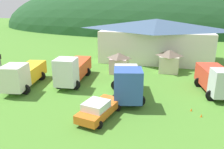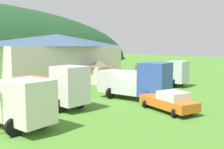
{
  "view_description": "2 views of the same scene",
  "coord_description": "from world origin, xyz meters",
  "px_view_note": "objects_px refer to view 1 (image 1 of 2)",
  "views": [
    {
      "loc": [
        4.25,
        -22.2,
        9.55
      ],
      "look_at": [
        -1.64,
        1.78,
        1.63
      ],
      "focal_mm": 36.49,
      "sensor_mm": 36.0,
      "label": 1
    },
    {
      "loc": [
        -17.72,
        -16.71,
        5.18
      ],
      "look_at": [
        1.71,
        4.14,
        1.94
      ],
      "focal_mm": 40.75,
      "sensor_mm": 36.0,
      "label": 2
    }
  ],
  "objects_px": {
    "traffic_cone_near_pickup": "(191,111)",
    "traffic_cone_mid_row": "(201,117)",
    "depot_building": "(156,39)",
    "play_shed_pink": "(119,63)",
    "service_pickup_orange": "(99,109)",
    "heavy_rig_white": "(73,69)",
    "tow_truck_silver": "(217,79)",
    "play_shed_cream": "(169,61)",
    "heavy_rig_striped": "(23,74)",
    "box_truck_blue": "(127,81)",
    "traffic_light_west": "(1,68)"
  },
  "relations": [
    {
      "from": "heavy_rig_white",
      "to": "depot_building",
      "type": "bearing_deg",
      "value": 142.06
    },
    {
      "from": "play_shed_cream",
      "to": "service_pickup_orange",
      "type": "bearing_deg",
      "value": -110.37
    },
    {
      "from": "box_truck_blue",
      "to": "traffic_cone_near_pickup",
      "type": "relative_size",
      "value": 12.94
    },
    {
      "from": "tow_truck_silver",
      "to": "traffic_light_west",
      "type": "relative_size",
      "value": 1.69
    },
    {
      "from": "box_truck_blue",
      "to": "tow_truck_silver",
      "type": "height_order",
      "value": "box_truck_blue"
    },
    {
      "from": "depot_building",
      "to": "traffic_cone_near_pickup",
      "type": "height_order",
      "value": "depot_building"
    },
    {
      "from": "depot_building",
      "to": "play_shed_cream",
      "type": "xyz_separation_m",
      "value": [
        2.35,
        -6.76,
        -1.91
      ]
    },
    {
      "from": "service_pickup_orange",
      "to": "heavy_rig_striped",
      "type": "bearing_deg",
      "value": -101.89
    },
    {
      "from": "depot_building",
      "to": "play_shed_pink",
      "type": "relative_size",
      "value": 6.67
    },
    {
      "from": "heavy_rig_white",
      "to": "tow_truck_silver",
      "type": "relative_size",
      "value": 1.24
    },
    {
      "from": "depot_building",
      "to": "traffic_light_west",
      "type": "xyz_separation_m",
      "value": [
        -15.84,
        -18.09,
        -1.04
      ]
    },
    {
      "from": "heavy_rig_white",
      "to": "traffic_cone_mid_row",
      "type": "height_order",
      "value": "heavy_rig_white"
    },
    {
      "from": "traffic_cone_near_pickup",
      "to": "traffic_cone_mid_row",
      "type": "distance_m",
      "value": 1.23
    },
    {
      "from": "box_truck_blue",
      "to": "play_shed_cream",
      "type": "bearing_deg",
      "value": 146.28
    },
    {
      "from": "traffic_cone_near_pickup",
      "to": "traffic_cone_mid_row",
      "type": "height_order",
      "value": "traffic_cone_near_pickup"
    },
    {
      "from": "play_shed_pink",
      "to": "service_pickup_orange",
      "type": "height_order",
      "value": "play_shed_pink"
    },
    {
      "from": "depot_building",
      "to": "tow_truck_silver",
      "type": "relative_size",
      "value": 2.75
    },
    {
      "from": "traffic_cone_near_pickup",
      "to": "traffic_cone_mid_row",
      "type": "bearing_deg",
      "value": -52.45
    },
    {
      "from": "play_shed_cream",
      "to": "box_truck_blue",
      "type": "height_order",
      "value": "box_truck_blue"
    },
    {
      "from": "box_truck_blue",
      "to": "traffic_light_west",
      "type": "bearing_deg",
      "value": -99.32
    },
    {
      "from": "service_pickup_orange",
      "to": "play_shed_pink",
      "type": "bearing_deg",
      "value": -162.34
    },
    {
      "from": "heavy_rig_white",
      "to": "traffic_cone_mid_row",
      "type": "distance_m",
      "value": 15.51
    },
    {
      "from": "box_truck_blue",
      "to": "service_pickup_orange",
      "type": "distance_m",
      "value": 5.06
    },
    {
      "from": "depot_building",
      "to": "traffic_cone_mid_row",
      "type": "xyz_separation_m",
      "value": [
        5.29,
        -19.79,
        -3.55
      ]
    },
    {
      "from": "heavy_rig_striped",
      "to": "play_shed_cream",
      "type": "bearing_deg",
      "value": 113.28
    },
    {
      "from": "tow_truck_silver",
      "to": "traffic_cone_near_pickup",
      "type": "bearing_deg",
      "value": -40.3
    },
    {
      "from": "depot_building",
      "to": "service_pickup_orange",
      "type": "bearing_deg",
      "value": -98.55
    },
    {
      "from": "depot_building",
      "to": "heavy_rig_white",
      "type": "xyz_separation_m",
      "value": [
        -9.03,
        -14.09,
        -1.87
      ]
    },
    {
      "from": "traffic_light_west",
      "to": "traffic_cone_near_pickup",
      "type": "distance_m",
      "value": 20.54
    },
    {
      "from": "play_shed_pink",
      "to": "traffic_cone_near_pickup",
      "type": "height_order",
      "value": "play_shed_pink"
    },
    {
      "from": "traffic_light_west",
      "to": "traffic_cone_mid_row",
      "type": "height_order",
      "value": "traffic_light_west"
    },
    {
      "from": "box_truck_blue",
      "to": "traffic_light_west",
      "type": "xyz_separation_m",
      "value": [
        -14.11,
        -0.79,
        0.67
      ]
    },
    {
      "from": "heavy_rig_white",
      "to": "box_truck_blue",
      "type": "height_order",
      "value": "box_truck_blue"
    },
    {
      "from": "heavy_rig_striped",
      "to": "heavy_rig_white",
      "type": "relative_size",
      "value": 0.94
    },
    {
      "from": "depot_building",
      "to": "play_shed_pink",
      "type": "bearing_deg",
      "value": -116.38
    },
    {
      "from": "play_shed_cream",
      "to": "traffic_cone_mid_row",
      "type": "height_order",
      "value": "play_shed_cream"
    },
    {
      "from": "play_shed_pink",
      "to": "traffic_cone_mid_row",
      "type": "distance_m",
      "value": 14.68
    },
    {
      "from": "depot_building",
      "to": "service_pickup_orange",
      "type": "distance_m",
      "value": 22.42
    },
    {
      "from": "depot_building",
      "to": "play_shed_pink",
      "type": "xyz_separation_m",
      "value": [
        -4.38,
        -8.84,
        -2.09
      ]
    },
    {
      "from": "play_shed_cream",
      "to": "heavy_rig_striped",
      "type": "xyz_separation_m",
      "value": [
        -16.18,
        -10.37,
        -0.03
      ]
    },
    {
      "from": "heavy_rig_white",
      "to": "service_pickup_orange",
      "type": "relative_size",
      "value": 1.62
    },
    {
      "from": "play_shed_pink",
      "to": "traffic_light_west",
      "type": "relative_size",
      "value": 0.7
    },
    {
      "from": "tow_truck_silver",
      "to": "service_pickup_orange",
      "type": "xyz_separation_m",
      "value": [
        -10.69,
        -8.2,
        -0.86
      ]
    },
    {
      "from": "play_shed_cream",
      "to": "heavy_rig_striped",
      "type": "bearing_deg",
      "value": -147.35
    },
    {
      "from": "play_shed_pink",
      "to": "service_pickup_orange",
      "type": "relative_size",
      "value": 0.54
    },
    {
      "from": "play_shed_cream",
      "to": "heavy_rig_striped",
      "type": "relative_size",
      "value": 0.4
    },
    {
      "from": "play_shed_cream",
      "to": "box_truck_blue",
      "type": "bearing_deg",
      "value": -111.2
    },
    {
      "from": "play_shed_cream",
      "to": "traffic_cone_near_pickup",
      "type": "distance_m",
      "value": 12.36
    },
    {
      "from": "heavy_rig_white",
      "to": "traffic_light_west",
      "type": "xyz_separation_m",
      "value": [
        -6.81,
        -4.01,
        0.82
      ]
    },
    {
      "from": "service_pickup_orange",
      "to": "traffic_cone_near_pickup",
      "type": "height_order",
      "value": "service_pickup_orange"
    }
  ]
}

